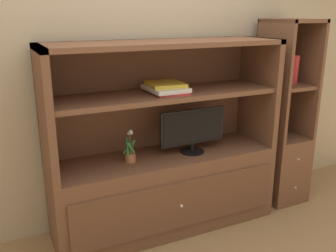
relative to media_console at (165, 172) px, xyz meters
The scene contains 8 objects.
ground_plane 0.62m from the media_console, 90.00° to the right, with size 8.00×8.00×0.00m, color #99754C.
painted_rear_wall 0.99m from the media_console, 90.00° to the left, with size 6.00×0.10×2.80m, color tan.
media_console is the anchor object (origin of this frame).
tv_monitor 0.41m from the media_console, 11.61° to the right, with size 0.55×0.19×0.35m.
potted_plant 0.36m from the media_console, behind, with size 0.11×0.10×0.26m.
magazine_stack 0.68m from the media_console, 48.17° to the right, with size 0.28×0.35×0.07m.
bookshelf_tall 1.19m from the media_console, ahead, with size 0.37×0.47×1.64m.
upright_book_row 1.36m from the media_console, ahead, with size 0.19×0.18×0.26m.
Camera 1 is at (-1.15, -2.07, 1.69)m, focal length 39.71 mm.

